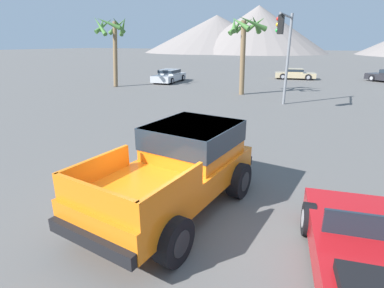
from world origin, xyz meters
name	(u,v)px	position (x,y,z in m)	size (l,w,h in m)	color
ground_plane	(184,214)	(0.00, 0.00, 0.00)	(320.00, 320.00, 0.00)	#5B5956
orange_pickup_truck	(181,163)	(-0.29, 0.42, 1.05)	(2.70, 4.96, 1.85)	orange
red_convertible_car	(377,270)	(3.67, -0.63, 0.42)	(2.57, 4.45, 1.08)	#B21419
parked_car_tan	(295,74)	(-1.91, 28.47, 0.56)	(4.29, 2.50, 1.09)	tan
parked_car_silver	(169,76)	(-12.49, 20.43, 0.61)	(2.37, 4.76, 1.20)	#B7BABF
traffic_light_main	(285,42)	(-0.41, 12.73, 3.69)	(0.38, 3.49, 5.28)	slate
palm_tree_short	(245,35)	(-3.84, 16.44, 4.19)	(2.92, 3.14, 5.51)	brown
palm_tree_leaning	(112,34)	(-15.06, 15.62, 4.34)	(2.80, 2.94, 5.77)	brown
distant_mountain_range	(330,30)	(-3.94, 113.75, 7.58)	(145.01, 83.17, 17.29)	gray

